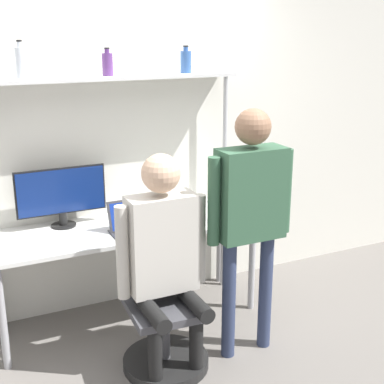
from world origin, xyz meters
name	(u,v)px	position (x,y,z in m)	size (l,w,h in m)	color
ground_plane	(145,340)	(0.00, 0.00, 0.00)	(12.00, 12.00, 0.00)	slate
wall_back	(108,136)	(0.00, 0.70, 1.35)	(8.00, 0.06, 2.70)	silver
desk	(126,235)	(0.00, 0.34, 0.67)	(1.96, 0.65, 0.75)	silver
shelf_unit	(113,113)	(0.00, 0.53, 1.54)	(1.86, 0.26, 1.80)	silver
monitor	(61,194)	(-0.41, 0.54, 0.99)	(0.64, 0.18, 0.43)	black
laptop	(131,223)	(0.00, 0.23, 0.81)	(0.30, 0.22, 0.22)	#333338
cell_phone	(168,227)	(0.26, 0.18, 0.75)	(0.07, 0.15, 0.01)	black
office_chair	(163,326)	(0.02, -0.30, 0.27)	(0.56, 0.56, 0.90)	black
person_seated	(164,248)	(0.02, -0.34, 0.83)	(0.59, 0.48, 1.42)	black
person_standing	(250,203)	(0.59, -0.40, 1.06)	(0.60, 0.22, 1.66)	#2D3856
bottle_clear	(21,62)	(-0.60, 0.53, 1.91)	(0.07, 0.07, 0.25)	silver
bottle_purple	(108,64)	(-0.03, 0.53, 1.88)	(0.08, 0.08, 0.19)	#593372
bottle_blue	(186,61)	(0.57, 0.53, 1.89)	(0.08, 0.08, 0.20)	#335999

